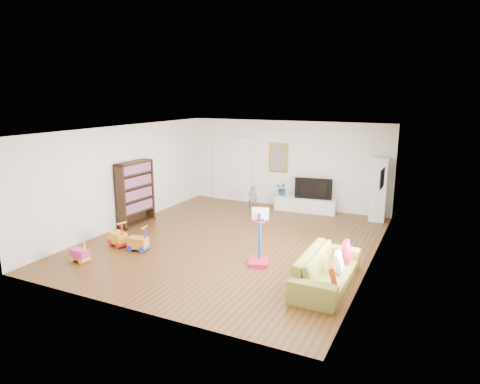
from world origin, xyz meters
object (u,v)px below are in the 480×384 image
at_px(media_console, 305,205).
at_px(basketball_hoop, 259,237).
at_px(sofa, 327,269).
at_px(bookshelf, 135,193).

height_order(media_console, basketball_hoop, basketball_hoop).
bearing_deg(basketball_hoop, sofa, -30.57).
distance_m(sofa, basketball_hoop, 1.61).
bearing_deg(sofa, basketball_hoop, 76.72).
relative_size(bookshelf, basketball_hoop, 1.45).
bearing_deg(sofa, media_console, 21.85).
bearing_deg(bookshelf, sofa, -12.15).
bearing_deg(media_console, basketball_hoop, -88.73).
distance_m(bookshelf, sofa, 5.92).
bearing_deg(media_console, sofa, -71.84).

